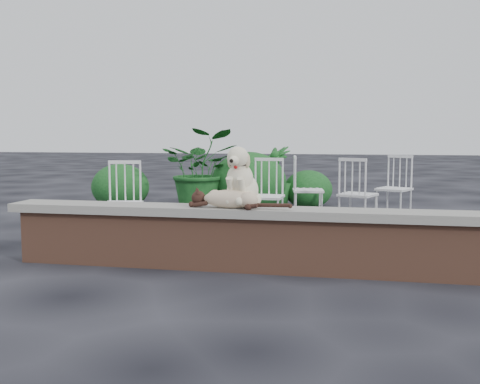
% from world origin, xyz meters
% --- Properties ---
extents(ground, '(60.00, 60.00, 0.00)m').
position_xyz_m(ground, '(0.00, 0.00, 0.00)').
color(ground, black).
rests_on(ground, ground).
extents(brick_wall, '(6.00, 0.30, 0.50)m').
position_xyz_m(brick_wall, '(0.00, 0.00, 0.25)').
color(brick_wall, brown).
rests_on(brick_wall, ground).
extents(capstone, '(6.20, 0.40, 0.08)m').
position_xyz_m(capstone, '(0.00, 0.00, 0.54)').
color(capstone, slate).
rests_on(capstone, brick_wall).
extents(dog, '(0.45, 0.55, 0.57)m').
position_xyz_m(dog, '(-0.85, 0.08, 0.86)').
color(dog, beige).
rests_on(dog, capstone).
extents(cat, '(1.15, 0.46, 0.19)m').
position_xyz_m(cat, '(-0.93, -0.07, 0.67)').
color(cat, tan).
rests_on(cat, capstone).
extents(chair_a, '(0.67, 0.67, 0.94)m').
position_xyz_m(chair_a, '(-2.43, 0.98, 0.47)').
color(chair_a, white).
rests_on(chair_a, ground).
extents(chair_d, '(0.75, 0.75, 0.94)m').
position_xyz_m(chair_d, '(0.73, 3.40, 0.47)').
color(chair_d, white).
rests_on(chair_d, ground).
extents(chair_b, '(0.58, 0.58, 0.94)m').
position_xyz_m(chair_b, '(-0.93, 2.03, 0.47)').
color(chair_b, white).
rests_on(chair_b, ground).
extents(chair_e, '(0.63, 0.63, 0.94)m').
position_xyz_m(chair_e, '(-0.48, 2.94, 0.47)').
color(chair_e, white).
rests_on(chair_e, ground).
extents(chair_c, '(0.73, 0.73, 0.94)m').
position_xyz_m(chair_c, '(0.21, 2.52, 0.47)').
color(chair_c, white).
rests_on(chair_c, ground).
extents(potted_plant_a, '(1.42, 1.31, 1.34)m').
position_xyz_m(potted_plant_a, '(-2.30, 3.84, 0.67)').
color(potted_plant_a, '#134319').
rests_on(potted_plant_a, ground).
extents(potted_plant_b, '(0.82, 0.82, 1.04)m').
position_xyz_m(potted_plant_b, '(-1.17, 4.47, 0.52)').
color(potted_plant_b, '#134319').
rests_on(potted_plant_b, ground).
extents(shrubbery, '(4.05, 1.59, 1.01)m').
position_xyz_m(shrubbery, '(-2.00, 4.23, 0.40)').
color(shrubbery, '#134319').
rests_on(shrubbery, ground).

